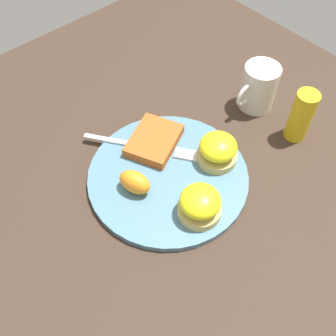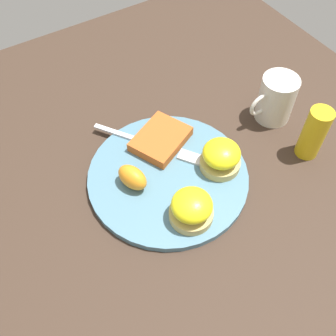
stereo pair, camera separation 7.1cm
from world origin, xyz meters
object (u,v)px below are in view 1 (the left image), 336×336
at_px(sandwich_benedict_left, 200,204).
at_px(hashbrown_patty, 154,140).
at_px(orange_wedge, 135,182).
at_px(fork, 149,148).
at_px(sandwich_benedict_right, 218,150).
at_px(condiment_bottle, 301,116).
at_px(cup, 258,87).

bearing_deg(sandwich_benedict_left, hashbrown_patty, -104.17).
bearing_deg(orange_wedge, sandwich_benedict_left, 115.01).
relative_size(hashbrown_patty, fork, 0.53).
distance_m(sandwich_benedict_left, hashbrown_patty, 0.18).
distance_m(sandwich_benedict_left, sandwich_benedict_right, 0.12).
bearing_deg(condiment_bottle, hashbrown_patty, -34.59).
relative_size(fork, cup, 1.90).
relative_size(orange_wedge, fork, 0.30).
distance_m(hashbrown_patty, orange_wedge, 0.11).
height_order(sandwich_benedict_left, cup, cup).
height_order(sandwich_benedict_left, hashbrown_patty, sandwich_benedict_left).
bearing_deg(cup, sandwich_benedict_left, 22.53).
height_order(orange_wedge, cup, cup).
xyz_separation_m(hashbrown_patty, fork, (0.02, 0.00, -0.01)).
bearing_deg(orange_wedge, fork, -144.05).
relative_size(sandwich_benedict_left, sandwich_benedict_right, 1.00).
bearing_deg(sandwich_benedict_right, cup, -162.36).
bearing_deg(condiment_bottle, sandwich_benedict_left, 1.39).
bearing_deg(hashbrown_patty, cup, 168.05).
xyz_separation_m(sandwich_benedict_left, hashbrown_patty, (-0.04, -0.17, -0.02)).
relative_size(sandwich_benedict_left, condiment_bottle, 0.68).
distance_m(sandwich_benedict_right, cup, 0.19).
height_order(fork, condiment_bottle, condiment_bottle).
bearing_deg(fork, condiment_bottle, 147.40).
height_order(sandwich_benedict_right, cup, cup).
distance_m(orange_wedge, cup, 0.34).
bearing_deg(hashbrown_patty, fork, 6.45).
height_order(orange_wedge, condiment_bottle, condiment_bottle).
bearing_deg(sandwich_benedict_right, orange_wedge, -17.30).
bearing_deg(orange_wedge, cup, -178.70).
height_order(hashbrown_patty, fork, hashbrown_patty).
bearing_deg(cup, fork, -10.87).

